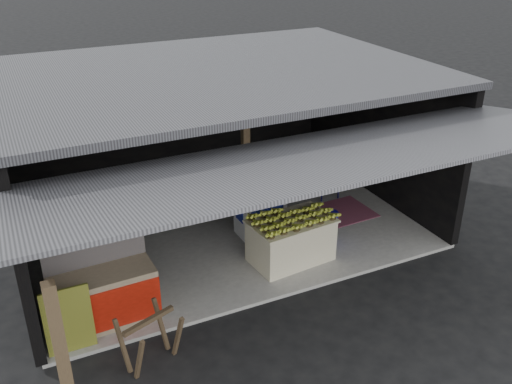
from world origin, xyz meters
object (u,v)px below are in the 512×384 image
neighbor_stall (104,294)px  sawhorse (150,336)px  plastic_chair (324,169)px  banana_table (291,240)px  white_crate (260,211)px  water_barrel (327,227)px

neighbor_stall → sawhorse: (0.36, -1.09, -0.04)m
sawhorse → plastic_chair: plastic_chair is taller
plastic_chair → banana_table: bearing=-129.9°
white_crate → water_barrel: (0.96, -0.76, -0.19)m
neighbor_stall → plastic_chair: neighbor_stall is taller
water_barrel → plastic_chair: bearing=60.2°
banana_table → water_barrel: size_ratio=2.74×
water_barrel → plastic_chair: (0.94, 1.65, 0.31)m
sawhorse → water_barrel: 4.04m
banana_table → sawhorse: 3.12m
neighbor_stall → sawhorse: 1.14m
water_barrel → plastic_chair: plastic_chair is taller
white_crate → neighbor_stall: (-3.09, -1.30, -0.00)m
neighbor_stall → plastic_chair: size_ratio=1.52×
banana_table → white_crate: bearing=88.5°
white_crate → plastic_chair: plastic_chair is taller
plastic_chair → water_barrel: bearing=-116.0°
banana_table → neighbor_stall: 3.18m
water_barrel → banana_table: bearing=-163.0°
plastic_chair → white_crate: bearing=-151.1°
banana_table → white_crate: size_ratio=1.61×
white_crate → banana_table: bearing=-87.4°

